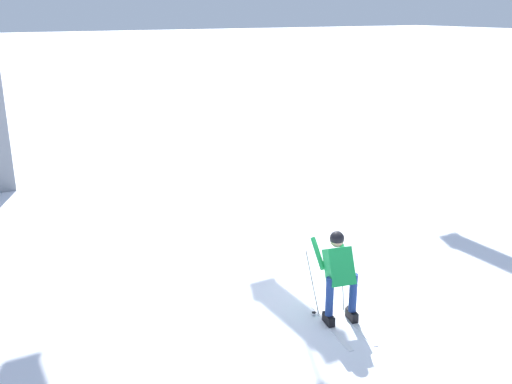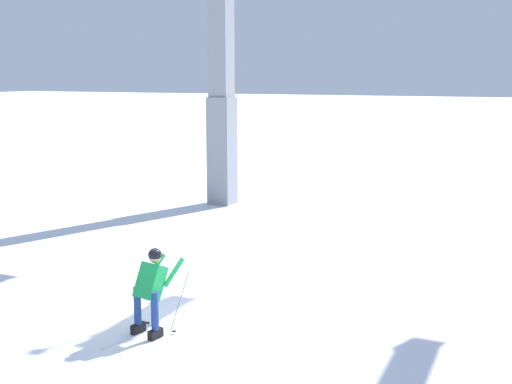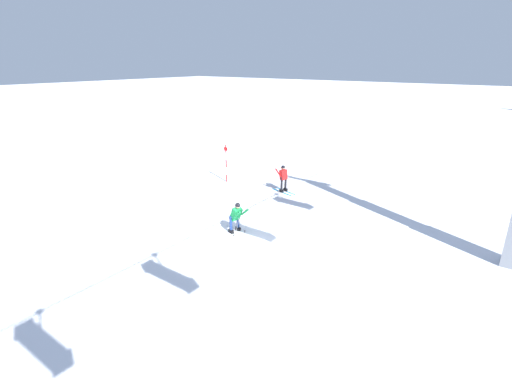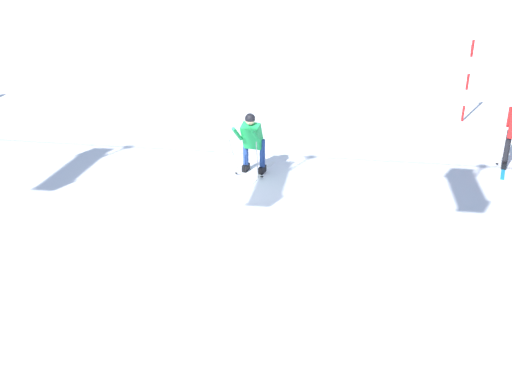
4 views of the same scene
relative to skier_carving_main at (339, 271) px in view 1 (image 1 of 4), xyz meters
The scene contains 2 objects.
ground_plane 1.23m from the skier_carving_main, 77.98° to the left, with size 260.00×260.00×0.00m, color white.
skier_carving_main is the anchor object (origin of this frame).
Camera 1 is at (-5.48, -7.53, 4.93)m, focal length 40.01 mm.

